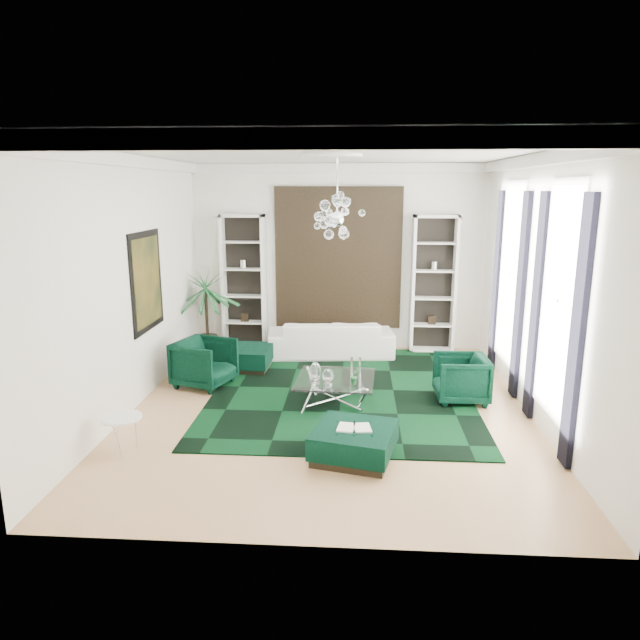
# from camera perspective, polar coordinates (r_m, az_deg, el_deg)

# --- Properties ---
(floor) EXTENTS (6.00, 7.00, 0.02)m
(floor) POSITION_cam_1_polar(r_m,az_deg,el_deg) (8.91, 0.96, -8.84)
(floor) COLOR tan
(floor) RESTS_ON ground
(ceiling) EXTENTS (6.00, 7.00, 0.02)m
(ceiling) POSITION_cam_1_polar(r_m,az_deg,el_deg) (8.28, 1.06, 16.50)
(ceiling) COLOR white
(ceiling) RESTS_ON ground
(wall_back) EXTENTS (6.00, 0.02, 3.80)m
(wall_back) POSITION_cam_1_polar(r_m,az_deg,el_deg) (11.86, 1.83, 6.21)
(wall_back) COLOR white
(wall_back) RESTS_ON ground
(wall_front) EXTENTS (6.00, 0.02, 3.80)m
(wall_front) POSITION_cam_1_polar(r_m,az_deg,el_deg) (4.97, -0.95, -3.45)
(wall_front) COLOR white
(wall_front) RESTS_ON ground
(wall_left) EXTENTS (0.02, 7.00, 3.80)m
(wall_left) POSITION_cam_1_polar(r_m,az_deg,el_deg) (9.04, -18.45, 3.40)
(wall_left) COLOR white
(wall_left) RESTS_ON ground
(wall_right) EXTENTS (0.02, 7.00, 3.80)m
(wall_right) POSITION_cam_1_polar(r_m,az_deg,el_deg) (8.78, 21.07, 2.92)
(wall_right) COLOR white
(wall_right) RESTS_ON ground
(crown_molding) EXTENTS (6.00, 7.00, 0.18)m
(crown_molding) POSITION_cam_1_polar(r_m,az_deg,el_deg) (8.27, 1.06, 15.74)
(crown_molding) COLOR white
(crown_molding) RESTS_ON ceiling
(ceiling_medallion) EXTENTS (0.90, 0.90, 0.05)m
(ceiling_medallion) POSITION_cam_1_polar(r_m,az_deg,el_deg) (8.58, 1.16, 16.12)
(ceiling_medallion) COLOR white
(ceiling_medallion) RESTS_ON ceiling
(tapestry) EXTENTS (2.50, 0.06, 2.80)m
(tapestry) POSITION_cam_1_polar(r_m,az_deg,el_deg) (11.81, 1.82, 6.18)
(tapestry) COLOR black
(tapestry) RESTS_ON wall_back
(shelving_left) EXTENTS (0.90, 0.38, 2.80)m
(shelving_left) POSITION_cam_1_polar(r_m,az_deg,el_deg) (11.95, -7.63, 3.73)
(shelving_left) COLOR white
(shelving_left) RESTS_ON floor
(shelving_right) EXTENTS (0.90, 0.38, 2.80)m
(shelving_right) POSITION_cam_1_polar(r_m,az_deg,el_deg) (11.83, 11.28, 3.50)
(shelving_right) COLOR white
(shelving_right) RESTS_ON floor
(painting) EXTENTS (0.04, 1.30, 1.60)m
(painting) POSITION_cam_1_polar(r_m,az_deg,el_deg) (9.58, -16.88, 3.72)
(painting) COLOR black
(painting) RESTS_ON wall_left
(window_near) EXTENTS (0.03, 1.10, 2.90)m
(window_near) POSITION_cam_1_polar(r_m,az_deg,el_deg) (7.93, 22.81, 1.77)
(window_near) COLOR white
(window_near) RESTS_ON wall_right
(curtain_near_a) EXTENTS (0.07, 0.30, 3.25)m
(curtain_near_a) POSITION_cam_1_polar(r_m,az_deg,el_deg) (7.25, 24.33, -1.37)
(curtain_near_a) COLOR black
(curtain_near_a) RESTS_ON floor
(curtain_near_b) EXTENTS (0.07, 0.30, 3.25)m
(curtain_near_b) POSITION_cam_1_polar(r_m,az_deg,el_deg) (8.69, 20.82, 1.17)
(curtain_near_b) COLOR black
(curtain_near_b) RESTS_ON floor
(window_far) EXTENTS (0.03, 1.10, 2.90)m
(window_far) POSITION_cam_1_polar(r_m,az_deg,el_deg) (10.19, 18.52, 4.42)
(window_far) COLOR white
(window_far) RESTS_ON wall_right
(curtain_far_a) EXTENTS (0.07, 0.30, 3.25)m
(curtain_far_a) POSITION_cam_1_polar(r_m,az_deg,el_deg) (9.48, 19.37, 2.22)
(curtain_far_a) COLOR black
(curtain_far_a) RESTS_ON floor
(curtain_far_b) EXTENTS (0.07, 0.30, 3.25)m
(curtain_far_b) POSITION_cam_1_polar(r_m,az_deg,el_deg) (10.97, 17.24, 3.75)
(curtain_far_b) COLOR black
(curtain_far_b) RESTS_ON floor
(rug) EXTENTS (4.20, 5.00, 0.02)m
(rug) POSITION_cam_1_polar(r_m,az_deg,el_deg) (9.66, 2.15, -6.95)
(rug) COLOR black
(rug) RESTS_ON floor
(sofa) EXTENTS (2.57, 1.21, 0.73)m
(sofa) POSITION_cam_1_polar(r_m,az_deg,el_deg) (11.49, 1.08, -1.82)
(sofa) COLOR silver
(sofa) RESTS_ON floor
(armchair_left) EXTENTS (1.12, 1.10, 0.81)m
(armchair_left) POSITION_cam_1_polar(r_m,az_deg,el_deg) (9.94, -11.48, -4.22)
(armchair_left) COLOR black
(armchair_left) RESTS_ON floor
(armchair_right) EXTENTS (0.83, 0.81, 0.74)m
(armchair_right) POSITION_cam_1_polar(r_m,az_deg,el_deg) (9.34, 13.92, -5.69)
(armchair_right) COLOR black
(armchair_right) RESTS_ON floor
(coffee_table) EXTENTS (1.28, 1.28, 0.41)m
(coffee_table) POSITION_cam_1_polar(r_m,az_deg,el_deg) (9.01, 1.54, -7.10)
(coffee_table) COLOR white
(coffee_table) RESTS_ON floor
(ottoman_side) EXTENTS (0.94, 0.94, 0.41)m
(ottoman_side) POSITION_cam_1_polar(r_m,az_deg,el_deg) (10.80, -7.43, -3.79)
(ottoman_side) COLOR black
(ottoman_side) RESTS_ON floor
(ottoman_front) EXTENTS (1.17, 1.17, 0.39)m
(ottoman_front) POSITION_cam_1_polar(r_m,az_deg,el_deg) (7.33, 3.42, -12.15)
(ottoman_front) COLOR black
(ottoman_front) RESTS_ON floor
(book) EXTENTS (0.43, 0.28, 0.03)m
(book) POSITION_cam_1_polar(r_m,az_deg,el_deg) (7.24, 3.44, -10.65)
(book) COLOR white
(book) RESTS_ON ottoman_front
(side_table) EXTENTS (0.65, 0.65, 0.48)m
(side_table) POSITION_cam_1_polar(r_m,az_deg,el_deg) (7.82, -19.07, -10.85)
(side_table) COLOR white
(side_table) RESTS_ON floor
(palm) EXTENTS (1.80, 1.80, 2.19)m
(palm) POSITION_cam_1_polar(r_m,az_deg,el_deg) (11.76, -11.34, 1.93)
(palm) COLOR #206432
(palm) RESTS_ON floor
(chandelier) EXTENTS (0.96, 0.96, 0.79)m
(chandelier) POSITION_cam_1_polar(r_m,az_deg,el_deg) (8.76, 1.71, 10.03)
(chandelier) COLOR white
(chandelier) RESTS_ON ceiling
(table_plant) EXTENTS (0.17, 0.15, 0.25)m
(table_plant) POSITION_cam_1_polar(r_m,az_deg,el_deg) (8.66, 3.49, -5.62)
(table_plant) COLOR #206432
(table_plant) RESTS_ON coffee_table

